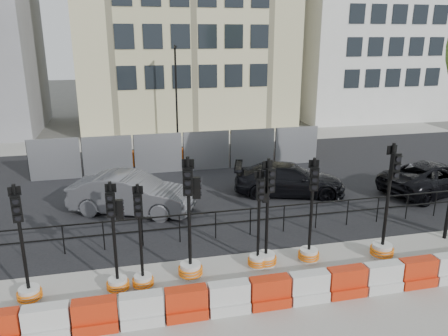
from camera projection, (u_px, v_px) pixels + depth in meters
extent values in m
plane|color=#51514C|center=(224.00, 256.00, 13.50)|extent=(120.00, 120.00, 0.00)
cube|color=gray|center=(251.00, 313.00, 10.71)|extent=(40.00, 6.00, 0.02)
cube|color=black|center=(189.00, 184.00, 20.02)|extent=(40.00, 14.00, 0.03)
cube|color=gray|center=(168.00, 140.00, 28.41)|extent=(40.00, 4.00, 0.02)
cube|color=beige|center=(182.00, 0.00, 31.82)|extent=(15.00, 10.00, 18.00)
cube|color=silver|center=(366.00, 17.00, 35.36)|extent=(12.00, 9.00, 16.00)
cylinder|color=black|center=(22.00, 244.00, 13.17)|extent=(0.04, 0.04, 1.00)
cylinder|color=black|center=(63.00, 240.00, 13.43)|extent=(0.04, 0.04, 1.00)
cylinder|color=black|center=(104.00, 236.00, 13.70)|extent=(0.04, 0.04, 1.00)
cylinder|color=black|center=(142.00, 232.00, 13.96)|extent=(0.04, 0.04, 1.00)
cylinder|color=black|center=(180.00, 229.00, 14.22)|extent=(0.04, 0.04, 1.00)
cylinder|color=black|center=(216.00, 225.00, 14.48)|extent=(0.04, 0.04, 1.00)
cylinder|color=black|center=(250.00, 222.00, 14.74)|extent=(0.04, 0.04, 1.00)
cylinder|color=black|center=(284.00, 219.00, 15.00)|extent=(0.04, 0.04, 1.00)
cylinder|color=black|center=(316.00, 216.00, 15.26)|extent=(0.04, 0.04, 1.00)
cylinder|color=black|center=(347.00, 213.00, 15.52)|extent=(0.04, 0.04, 1.00)
cylinder|color=black|center=(378.00, 210.00, 15.78)|extent=(0.04, 0.04, 1.00)
cylinder|color=black|center=(407.00, 207.00, 16.04)|extent=(0.04, 0.04, 1.00)
cylinder|color=black|center=(435.00, 204.00, 16.30)|extent=(0.04, 0.04, 1.00)
cube|color=black|center=(216.00, 212.00, 14.34)|extent=(18.00, 0.04, 0.04)
cube|color=black|center=(216.00, 224.00, 14.46)|extent=(18.00, 0.04, 0.04)
cube|color=gray|center=(55.00, 160.00, 20.30)|extent=(2.30, 0.05, 2.00)
cylinder|color=black|center=(28.00, 161.00, 20.05)|extent=(0.05, 0.05, 2.00)
cube|color=gray|center=(108.00, 157.00, 20.82)|extent=(2.30, 0.05, 2.00)
cylinder|color=black|center=(83.00, 158.00, 20.57)|extent=(0.05, 0.05, 2.00)
cube|color=gray|center=(158.00, 154.00, 21.34)|extent=(2.30, 0.05, 2.00)
cylinder|color=black|center=(134.00, 155.00, 21.09)|extent=(0.05, 0.05, 2.00)
cube|color=gray|center=(206.00, 151.00, 21.86)|extent=(2.30, 0.05, 2.00)
cylinder|color=black|center=(184.00, 152.00, 21.61)|extent=(0.05, 0.05, 2.00)
cube|color=gray|center=(252.00, 148.00, 22.38)|extent=(2.30, 0.05, 2.00)
cylinder|color=black|center=(231.00, 149.00, 22.13)|extent=(0.05, 0.05, 2.00)
cube|color=gray|center=(296.00, 146.00, 22.90)|extent=(2.30, 0.05, 2.00)
cylinder|color=black|center=(275.00, 147.00, 22.65)|extent=(0.05, 0.05, 2.00)
cube|color=orange|center=(101.00, 161.00, 22.30)|extent=(1.00, 0.40, 0.80)
cube|color=orange|center=(141.00, 158.00, 22.74)|extent=(1.00, 0.40, 0.80)
cube|color=orange|center=(179.00, 156.00, 23.17)|extent=(1.00, 0.40, 0.80)
cube|color=orange|center=(216.00, 154.00, 23.61)|extent=(1.00, 0.40, 0.80)
cube|color=orange|center=(251.00, 152.00, 24.04)|extent=(1.00, 0.40, 0.80)
cube|color=orange|center=(285.00, 150.00, 24.47)|extent=(1.00, 0.40, 0.80)
cylinder|color=black|center=(176.00, 96.00, 26.72)|extent=(0.12, 0.12, 6.00)
cube|color=black|center=(175.00, 47.00, 25.64)|extent=(0.12, 0.50, 0.12)
cube|color=silver|center=(48.00, 331.00, 9.83)|extent=(1.00, 0.50, 0.30)
cube|color=silver|center=(46.00, 316.00, 9.71)|extent=(1.00, 0.35, 0.50)
cube|color=red|center=(96.00, 325.00, 10.05)|extent=(1.00, 0.50, 0.30)
cube|color=red|center=(95.00, 310.00, 9.94)|extent=(1.00, 0.35, 0.50)
cube|color=silver|center=(142.00, 318.00, 10.28)|extent=(1.00, 0.50, 0.30)
cube|color=silver|center=(141.00, 304.00, 10.17)|extent=(1.00, 0.35, 0.50)
cube|color=red|center=(187.00, 312.00, 10.51)|extent=(1.00, 0.50, 0.30)
cube|color=red|center=(186.00, 298.00, 10.39)|extent=(1.00, 0.35, 0.50)
cube|color=silver|center=(229.00, 306.00, 10.74)|extent=(1.00, 0.50, 0.30)
cube|color=silver|center=(229.00, 292.00, 10.62)|extent=(1.00, 0.35, 0.50)
cube|color=red|center=(269.00, 301.00, 10.97)|extent=(1.00, 0.50, 0.30)
cube|color=red|center=(270.00, 287.00, 10.85)|extent=(1.00, 0.35, 0.50)
cube|color=silver|center=(308.00, 295.00, 11.19)|extent=(1.00, 0.50, 0.30)
cube|color=silver|center=(309.00, 282.00, 11.08)|extent=(1.00, 0.35, 0.50)
cube|color=red|center=(346.00, 290.00, 11.42)|extent=(1.00, 0.50, 0.30)
cube|color=red|center=(347.00, 277.00, 11.31)|extent=(1.00, 0.35, 0.50)
cube|color=silver|center=(381.00, 285.00, 11.65)|extent=(1.00, 0.50, 0.30)
cube|color=silver|center=(383.00, 272.00, 11.53)|extent=(1.00, 0.35, 0.50)
cube|color=red|center=(416.00, 280.00, 11.88)|extent=(1.00, 0.50, 0.30)
cube|color=red|center=(418.00, 267.00, 11.76)|extent=(1.00, 0.35, 0.50)
cylinder|color=silver|center=(30.00, 294.00, 11.16)|extent=(0.52, 0.52, 0.39)
torus|color=orange|center=(30.00, 297.00, 11.18)|extent=(0.63, 0.63, 0.05)
torus|color=orange|center=(30.00, 294.00, 11.16)|extent=(0.63, 0.63, 0.05)
torus|color=orange|center=(29.00, 292.00, 11.13)|extent=(0.63, 0.63, 0.05)
cylinder|color=black|center=(21.00, 240.00, 10.71)|extent=(0.09, 0.09, 2.89)
cube|color=black|center=(17.00, 209.00, 10.36)|extent=(0.25, 0.18, 0.67)
cylinder|color=black|center=(18.00, 218.00, 10.35)|extent=(0.15, 0.08, 0.14)
cylinder|color=black|center=(17.00, 210.00, 10.29)|extent=(0.15, 0.08, 0.14)
cylinder|color=black|center=(15.00, 201.00, 10.23)|extent=(0.15, 0.08, 0.14)
cube|color=black|center=(14.00, 191.00, 10.39)|extent=(0.29, 0.09, 0.23)
cylinder|color=silver|center=(118.00, 285.00, 11.61)|extent=(0.50, 0.50, 0.37)
torus|color=orange|center=(118.00, 287.00, 11.63)|extent=(0.61, 0.61, 0.05)
torus|color=orange|center=(118.00, 285.00, 11.61)|extent=(0.61, 0.61, 0.05)
torus|color=orange|center=(118.00, 282.00, 11.59)|extent=(0.61, 0.61, 0.05)
cylinder|color=black|center=(114.00, 233.00, 11.17)|extent=(0.08, 0.08, 2.80)
cube|color=black|center=(111.00, 204.00, 10.82)|extent=(0.24, 0.16, 0.65)
cylinder|color=black|center=(111.00, 213.00, 10.81)|extent=(0.14, 0.06, 0.14)
cylinder|color=black|center=(110.00, 206.00, 10.75)|extent=(0.14, 0.06, 0.14)
cylinder|color=black|center=(110.00, 198.00, 10.69)|extent=(0.14, 0.06, 0.14)
cube|color=black|center=(111.00, 188.00, 10.87)|extent=(0.28, 0.06, 0.22)
cube|color=black|center=(119.00, 209.00, 11.00)|extent=(0.20, 0.14, 0.51)
cylinder|color=silver|center=(143.00, 281.00, 11.78)|extent=(0.48, 0.48, 0.36)
torus|color=orange|center=(143.00, 284.00, 11.80)|extent=(0.58, 0.58, 0.04)
torus|color=orange|center=(143.00, 281.00, 11.78)|extent=(0.58, 0.58, 0.04)
torus|color=orange|center=(143.00, 279.00, 11.75)|extent=(0.58, 0.58, 0.04)
cylinder|color=black|center=(140.00, 233.00, 11.36)|extent=(0.08, 0.08, 2.69)
cube|color=black|center=(138.00, 206.00, 11.02)|extent=(0.23, 0.15, 0.63)
cylinder|color=black|center=(138.00, 214.00, 11.01)|extent=(0.14, 0.06, 0.13)
cylinder|color=black|center=(138.00, 207.00, 10.95)|extent=(0.14, 0.06, 0.13)
cylinder|color=black|center=(137.00, 199.00, 10.90)|extent=(0.14, 0.06, 0.13)
cube|color=black|center=(138.00, 190.00, 11.07)|extent=(0.27, 0.05, 0.22)
cylinder|color=silver|center=(190.00, 270.00, 12.26)|extent=(0.58, 0.58, 0.43)
torus|color=orange|center=(191.00, 273.00, 12.29)|extent=(0.70, 0.70, 0.05)
torus|color=orange|center=(190.00, 270.00, 12.26)|extent=(0.70, 0.70, 0.05)
torus|color=orange|center=(190.00, 268.00, 12.24)|extent=(0.70, 0.70, 0.05)
cylinder|color=black|center=(189.00, 214.00, 11.76)|extent=(0.10, 0.10, 3.21)
cube|color=black|center=(188.00, 182.00, 11.36)|extent=(0.28, 0.20, 0.75)
cylinder|color=black|center=(188.00, 191.00, 11.35)|extent=(0.17, 0.09, 0.16)
cylinder|color=black|center=(188.00, 183.00, 11.28)|extent=(0.17, 0.09, 0.16)
cylinder|color=black|center=(187.00, 174.00, 11.21)|extent=(0.17, 0.09, 0.16)
cube|color=black|center=(188.00, 164.00, 11.42)|extent=(0.32, 0.10, 0.26)
cube|color=black|center=(196.00, 188.00, 11.55)|extent=(0.24, 0.18, 0.59)
cylinder|color=silver|center=(266.00, 259.00, 12.89)|extent=(0.54, 0.54, 0.40)
torus|color=orange|center=(266.00, 262.00, 12.92)|extent=(0.65, 0.65, 0.05)
torus|color=orange|center=(266.00, 259.00, 12.89)|extent=(0.65, 0.65, 0.05)
torus|color=orange|center=(266.00, 257.00, 12.87)|extent=(0.65, 0.65, 0.05)
cylinder|color=black|center=(267.00, 209.00, 12.43)|extent=(0.09, 0.09, 3.00)
cube|color=black|center=(270.00, 180.00, 12.06)|extent=(0.26, 0.18, 0.70)
cylinder|color=black|center=(272.00, 189.00, 12.05)|extent=(0.16, 0.08, 0.15)
cylinder|color=black|center=(272.00, 181.00, 11.99)|extent=(0.16, 0.08, 0.15)
cylinder|color=black|center=(272.00, 174.00, 11.93)|extent=(0.16, 0.08, 0.15)
cube|color=black|center=(268.00, 165.00, 12.10)|extent=(0.30, 0.09, 0.24)
cylinder|color=silver|center=(258.00, 261.00, 12.82)|extent=(0.49, 0.49, 0.36)
torus|color=orange|center=(258.00, 263.00, 12.84)|extent=(0.59, 0.59, 0.05)
torus|color=orange|center=(258.00, 261.00, 12.82)|extent=(0.59, 0.59, 0.05)
torus|color=orange|center=(258.00, 259.00, 12.80)|extent=(0.59, 0.59, 0.05)
cylinder|color=black|center=(259.00, 215.00, 12.40)|extent=(0.08, 0.08, 2.74)
cube|color=black|center=(261.00, 189.00, 12.05)|extent=(0.22, 0.13, 0.64)
cylinder|color=black|center=(261.00, 197.00, 12.04)|extent=(0.14, 0.05, 0.14)
cylinder|color=black|center=(261.00, 190.00, 11.99)|extent=(0.14, 0.05, 0.14)
cylinder|color=black|center=(262.00, 183.00, 11.93)|extent=(0.14, 0.05, 0.14)
cube|color=black|center=(259.00, 175.00, 12.10)|extent=(0.27, 0.03, 0.22)
cube|color=black|center=(266.00, 194.00, 12.25)|extent=(0.18, 0.12, 0.50)
cylinder|color=silver|center=(309.00, 255.00, 13.16)|extent=(0.53, 0.53, 0.39)
torus|color=orange|center=(308.00, 257.00, 13.18)|extent=(0.64, 0.64, 0.05)
torus|color=orange|center=(309.00, 255.00, 13.16)|extent=(0.64, 0.64, 0.05)
torus|color=orange|center=(309.00, 253.00, 13.13)|extent=(0.64, 0.64, 0.05)
cylinder|color=black|center=(312.00, 206.00, 12.70)|extent=(0.09, 0.09, 2.95)
cube|color=black|center=(314.00, 179.00, 12.33)|extent=(0.26, 0.19, 0.69)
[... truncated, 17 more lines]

